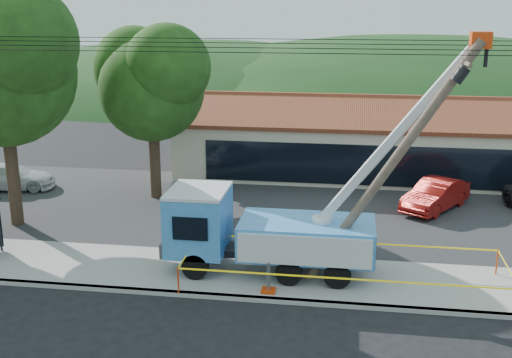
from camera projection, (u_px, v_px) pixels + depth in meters
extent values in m
plane|color=black|center=(250.00, 331.00, 19.92)|extent=(120.00, 120.00, 0.00)
cube|color=#AAA69F|center=(259.00, 299.00, 21.90)|extent=(60.00, 0.25, 0.15)
cube|color=#AAA69F|center=(267.00, 276.00, 23.71)|extent=(60.00, 4.00, 0.15)
cube|color=#28282B|center=(289.00, 210.00, 31.33)|extent=(60.00, 12.00, 0.10)
cube|color=beige|center=(370.00, 144.00, 37.93)|extent=(22.00, 8.00, 3.40)
cube|color=black|center=(371.00, 166.00, 34.18)|extent=(18.04, 0.08, 2.21)
cube|color=maroon|center=(372.00, 113.00, 35.43)|extent=(22.50, 4.53, 1.52)
cube|color=maroon|center=(371.00, 102.00, 39.24)|extent=(22.50, 4.53, 1.52)
cube|color=maroon|center=(372.00, 96.00, 37.16)|extent=(22.50, 0.30, 0.25)
cylinder|color=#332316|center=(13.00, 172.00, 28.59)|extent=(0.56, 0.56, 5.06)
sphere|color=#1B380F|center=(2.00, 74.00, 27.41)|extent=(6.30, 6.30, 6.30)
sphere|color=#1B380F|center=(17.00, 42.00, 26.06)|extent=(5.04, 5.04, 5.04)
cylinder|color=#332316|center=(155.00, 159.00, 32.75)|extent=(0.56, 0.56, 4.18)
sphere|color=#1B380F|center=(152.00, 89.00, 31.77)|extent=(5.25, 5.25, 5.25)
sphere|color=#1B380F|center=(135.00, 68.00, 32.34)|extent=(4.20, 4.20, 4.20)
sphere|color=#1B380F|center=(167.00, 67.00, 30.65)|extent=(4.20, 4.20, 4.20)
ellipsoid|color=#143413|center=(198.00, 89.00, 74.46)|extent=(78.40, 56.00, 28.00)
ellipsoid|color=#143413|center=(418.00, 93.00, 70.85)|extent=(89.60, 64.00, 32.00)
cylinder|color=black|center=(264.00, 53.00, 20.64)|extent=(60.00, 0.02, 0.02)
cylinder|color=black|center=(266.00, 48.00, 21.08)|extent=(60.00, 0.02, 0.02)
cylinder|color=black|center=(268.00, 43.00, 21.53)|extent=(60.00, 0.02, 0.02)
cylinder|color=black|center=(270.00, 39.00, 21.88)|extent=(60.00, 0.02, 0.02)
cylinder|color=black|center=(195.00, 266.00, 23.22)|extent=(0.96, 0.32, 0.96)
cylinder|color=black|center=(209.00, 244.00, 25.35)|extent=(0.96, 0.32, 0.96)
cylinder|color=black|center=(289.00, 272.00, 22.73)|extent=(0.96, 0.32, 0.96)
cylinder|color=black|center=(295.00, 248.00, 24.86)|extent=(0.96, 0.32, 0.96)
cylinder|color=black|center=(337.00, 275.00, 22.48)|extent=(0.96, 0.32, 0.96)
cylinder|color=black|center=(339.00, 251.00, 24.61)|extent=(0.96, 0.32, 0.96)
cube|color=black|center=(275.00, 252.00, 23.81)|extent=(7.04, 1.07, 0.27)
cube|color=#3885C8|center=(199.00, 221.00, 23.94)|extent=(2.13, 2.56, 2.24)
cube|color=silver|center=(198.00, 191.00, 23.63)|extent=(2.13, 2.56, 0.13)
cube|color=black|center=(172.00, 216.00, 24.04)|extent=(0.09, 1.92, 0.96)
cube|color=gray|center=(171.00, 241.00, 24.33)|extent=(0.16, 2.45, 0.53)
cube|color=#3885C8|center=(307.00, 237.00, 23.47)|extent=(4.91, 2.56, 1.28)
cylinder|color=silver|center=(322.00, 226.00, 23.27)|extent=(0.75, 0.75, 0.64)
cube|color=silver|center=(396.00, 134.00, 21.98)|extent=(5.15, 0.30, 6.58)
cube|color=gray|center=(406.00, 127.00, 21.86)|extent=(3.10, 0.19, 3.96)
cube|color=red|center=(481.00, 40.00, 20.56)|extent=(0.64, 0.53, 0.53)
cube|color=red|center=(268.00, 290.00, 22.27)|extent=(0.48, 0.48, 0.09)
cube|color=red|center=(350.00, 255.00, 25.33)|extent=(0.48, 0.48, 0.09)
cylinder|color=#4D3E31|center=(389.00, 168.00, 21.86)|extent=(5.62, 0.34, 8.72)
cube|color=#4D3E31|center=(465.00, 63.00, 20.59)|extent=(0.18, 1.91, 0.18)
cylinder|color=black|center=(455.00, 71.00, 21.21)|extent=(0.60, 0.38, 0.65)
cylinder|color=black|center=(460.00, 75.00, 20.20)|extent=(0.60, 0.38, 0.65)
cylinder|color=red|center=(178.00, 280.00, 22.05)|extent=(0.06, 0.06, 0.98)
cylinder|color=red|center=(497.00, 262.00, 23.61)|extent=(0.06, 0.06, 0.98)
cylinder|color=red|center=(201.00, 245.00, 25.22)|extent=(0.06, 0.06, 0.98)
cube|color=yellow|center=(343.00, 278.00, 21.12)|extent=(11.20, 0.01, 0.06)
cube|color=yellow|center=(508.00, 269.00, 21.90)|extent=(0.01, 3.33, 0.06)
cube|color=yellow|center=(344.00, 242.00, 24.30)|extent=(11.20, 0.01, 0.06)
cube|color=yellow|center=(190.00, 250.00, 23.52)|extent=(0.01, 3.33, 0.06)
imported|color=#B8BCC0|center=(193.00, 213.00, 31.03)|extent=(3.38, 4.29, 1.37)
imported|color=maroon|center=(434.00, 211.00, 31.27)|extent=(3.75, 4.57, 1.47)
imported|color=silver|center=(12.00, 191.00, 34.66)|extent=(4.96, 2.77, 1.36)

